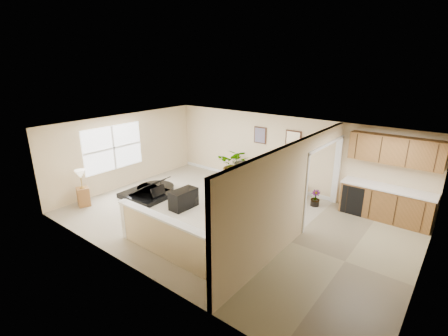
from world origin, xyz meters
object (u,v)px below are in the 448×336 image
Objects in this scene: accent_table at (242,171)px; lamp_stand at (83,191)px; small_plant at (315,199)px; loveseat at (281,183)px; piano at (148,179)px; palm_plant at (235,166)px; piano_bench at (184,199)px.

accent_table is 5.19m from lamp_stand.
small_plant is at bearing -2.23° from accent_table.
loveseat reaches higher than small_plant.
piano is at bearing -150.95° from small_plant.
small_plant is (3.10, -0.14, -0.42)m from palm_plant.
palm_plant is at bearing 167.59° from loveseat.
accent_table is 0.58× the size of palm_plant.
piano_bench is 2.68m from accent_table.
piano_bench is 3.06m from lamp_stand.
loveseat is at bearing 5.42° from palm_plant.
piano_bench is at bearing 34.77° from lamp_stand.
piano_bench is 0.47× the size of loveseat.
piano_bench is at bearing -138.69° from loveseat.
small_plant is at bearing -2.65° from palm_plant.
small_plant is at bearing -30.99° from loveseat.
piano reaches higher than palm_plant.
palm_plant is 3.13m from small_plant.
accent_table is at bearing -6.24° from palm_plant.
piano is 3.10m from palm_plant.
lamp_stand is at bearing -142.29° from small_plant.
accent_table is at bearing 170.14° from loveseat.
piano_bench is 3.33m from loveseat.
accent_table is (1.83, 2.67, -0.05)m from piano.
piano_bench is at bearing -88.71° from palm_plant.
loveseat reaches higher than accent_table.
piano is 1.60m from piano_bench.
lamp_stand is (-0.93, -1.73, -0.09)m from piano.
accent_table is (0.26, 2.65, 0.23)m from piano_bench.
lamp_stand reaches higher than piano_bench.
accent_table is at bearing 52.31° from piano.
piano is at bearing -124.49° from accent_table.
piano_bench is 3.96m from small_plant.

